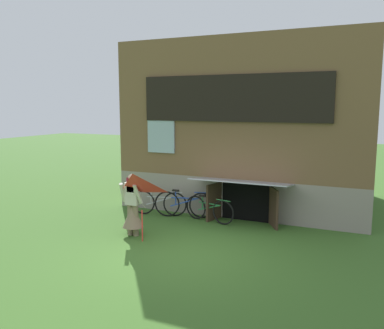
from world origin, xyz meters
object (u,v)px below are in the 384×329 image
bicycle_silver (159,203)px  bicycle_green (209,209)px  bicycle_blue (184,204)px  kite (133,191)px  person (133,210)px

bicycle_silver → bicycle_green: bearing=-12.4°
bicycle_blue → bicycle_silver: bicycle_blue is taller
kite → bicycle_green: size_ratio=0.99×
bicycle_blue → bicycle_silver: bearing=173.1°
person → bicycle_green: size_ratio=0.99×
kite → bicycle_green: kite is taller
bicycle_green → bicycle_blue: size_ratio=0.91×
person → kite: same height
person → bicycle_silver: bearing=89.5°
person → bicycle_green: person is taller
person → bicycle_blue: (0.46, 2.04, -0.27)m
kite → bicycle_silver: 2.74m
kite → bicycle_blue: bearing=88.0°
bicycle_green → bicycle_silver: 1.62m
bicycle_blue → bicycle_silver: (-0.79, -0.10, -0.02)m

